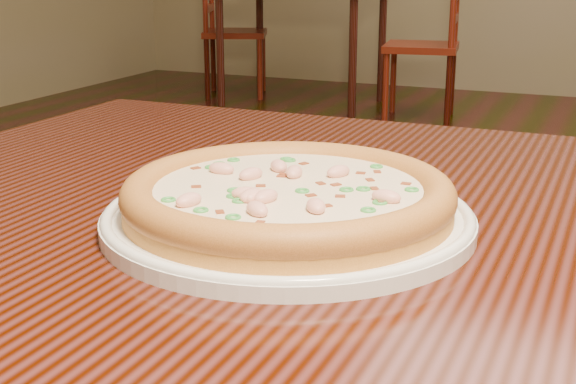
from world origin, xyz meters
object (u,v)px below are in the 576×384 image
at_px(pizza, 288,195).
at_px(chair_a, 227,32).
at_px(plate, 288,217).
at_px(chair_b, 431,46).
at_px(bg_table_left, 303,3).
at_px(hero_table, 439,336).

relative_size(pizza, chair_a, 0.29).
xyz_separation_m(plate, chair_a, (-2.36, 4.42, -0.32)).
xyz_separation_m(chair_a, chair_b, (1.50, -0.30, 0.00)).
xyz_separation_m(plate, chair_b, (-0.86, 4.13, -0.32)).
height_order(plate, pizza, pizza).
bearing_deg(pizza, bg_table_left, 112.15).
height_order(pizza, chair_b, chair_b).
bearing_deg(hero_table, chair_b, 103.55).
relative_size(hero_table, chair_b, 1.26).
relative_size(hero_table, pizza, 4.40).
distance_m(hero_table, chair_a, 5.03).
height_order(bg_table_left, chair_b, chair_b).
bearing_deg(chair_b, plate, -78.20).
xyz_separation_m(pizza, chair_a, (-2.36, 4.42, -0.34)).
xyz_separation_m(plate, pizza, (-0.00, -0.00, 0.02)).
bearing_deg(chair_b, pizza, -78.20).
bearing_deg(hero_table, plate, -157.38).
relative_size(plate, bg_table_left, 0.31).
height_order(hero_table, plate, plate).
bearing_deg(plate, bg_table_left, 112.15).
relative_size(bg_table_left, chair_b, 1.05).
bearing_deg(plate, chair_a, 118.13).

